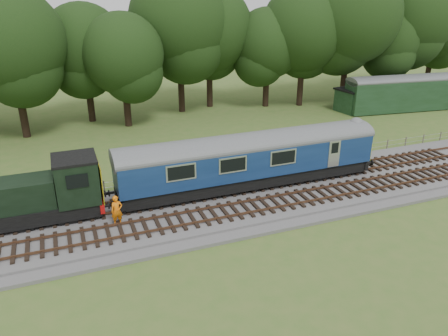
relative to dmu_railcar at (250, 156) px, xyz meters
name	(u,v)px	position (x,y,z in m)	size (l,w,h in m)	color
ground	(264,198)	(0.53, -1.40, -2.61)	(120.00, 120.00, 0.00)	#426725
ballast	(265,195)	(0.53, -1.40, -2.43)	(70.00, 7.00, 0.35)	#4C4C4F
track_north	(256,184)	(0.53, 0.00, -2.19)	(67.20, 2.40, 0.21)	black
track_south	(276,202)	(0.53, -3.00, -2.19)	(67.20, 2.40, 0.21)	black
fence	(239,173)	(0.53, 3.10, -2.61)	(64.00, 0.12, 1.00)	#6B6054
tree_line	(177,115)	(0.53, 20.60, -2.61)	(70.00, 8.00, 18.00)	black
dmu_railcar	(250,156)	(0.00, 0.00, 0.00)	(18.05, 2.86, 3.88)	black
shunter_loco	(29,197)	(-13.93, 0.00, -0.63)	(8.91, 2.60, 3.38)	black
worker	(117,211)	(-9.30, -2.10, -1.34)	(0.67, 0.44, 1.84)	orange
parked_coach	(412,91)	(26.15, 13.11, -0.37)	(15.77, 4.63, 3.98)	#173317
shed	(352,100)	(19.48, 14.92, -1.28)	(3.62, 3.62, 2.61)	#173317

